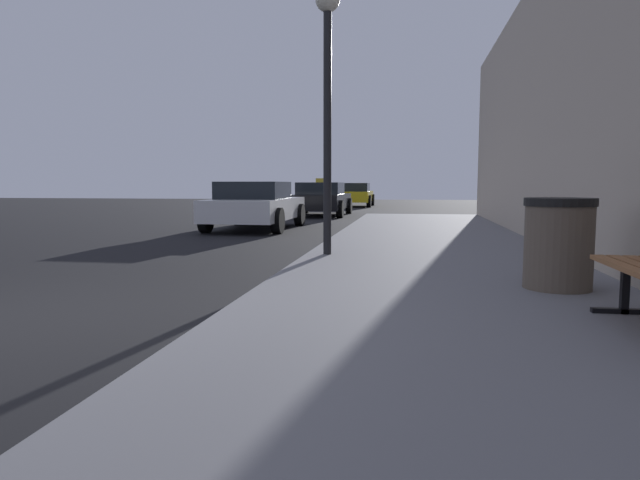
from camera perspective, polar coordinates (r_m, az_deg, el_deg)
name	(u,v)px	position (r m, az deg, el deg)	size (l,w,h in m)	color
sidewalk	(469,340)	(4.25, 14.99, -9.87)	(4.00, 32.00, 0.15)	slate
trash_bin	(559,243)	(6.10, 23.26, -0.30)	(0.70, 0.70, 0.92)	brown
street_lamp	(327,71)	(8.52, 0.77, 16.90)	(0.36, 0.36, 3.90)	black
car_white	(256,205)	(15.02, -6.61, 3.57)	(2.06, 4.21, 1.27)	white
car_black	(321,199)	(21.48, 0.14, 4.25)	(2.02, 4.52, 1.43)	black
car_yellow	(354,195)	(30.43, 3.55, 4.67)	(1.99, 4.14, 1.27)	yellow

